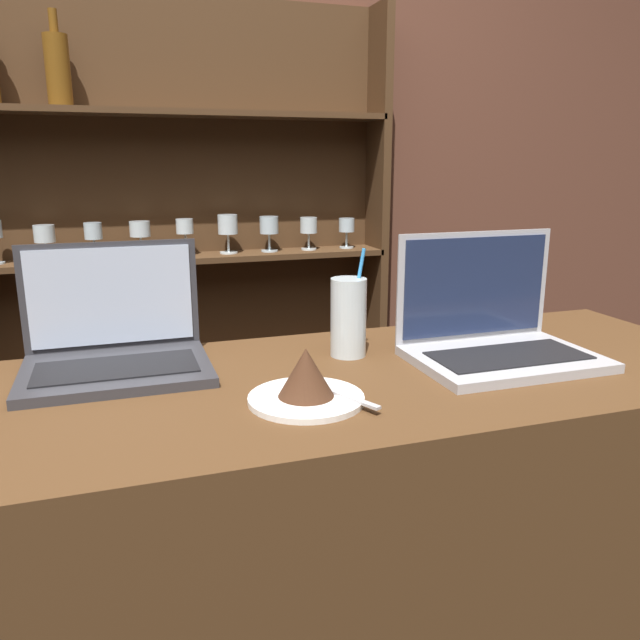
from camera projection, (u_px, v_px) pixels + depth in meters
name	position (u px, v px, depth m)	size (l,w,h in m)	color
bar_counter	(273.00, 627.00, 1.21)	(1.87, 0.59, 1.00)	#4C3019
back_wall	(178.00, 170.00, 2.20)	(7.00, 0.06, 2.70)	brown
back_shelf	(182.00, 272.00, 2.21)	(1.46, 0.18, 1.92)	#472D19
laptop_near	(115.00, 344.00, 1.16)	(0.33, 0.25, 0.23)	#333338
laptop_far	(494.00, 332.00, 1.22)	(0.35, 0.24, 0.24)	#ADADB2
cake_plate	(306.00, 382.00, 1.00)	(0.19, 0.19, 0.09)	white
water_glass	(348.00, 317.00, 1.23)	(0.07, 0.07, 0.21)	silver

